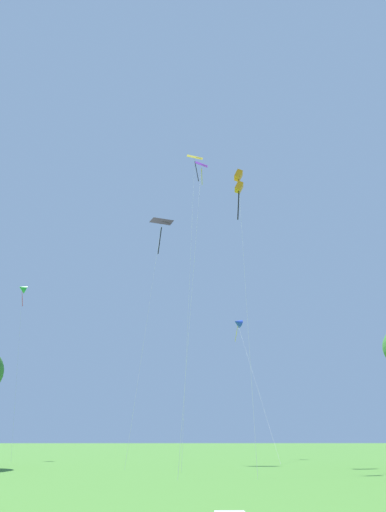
{
  "coord_description": "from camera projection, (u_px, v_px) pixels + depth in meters",
  "views": [
    {
      "loc": [
        -2.23,
        -3.43,
        1.76
      ],
      "look_at": [
        -1.54,
        31.83,
        16.54
      ],
      "focal_mm": 30.68,
      "sensor_mm": 36.0,
      "label": 1
    }
  ],
  "objects": [
    {
      "name": "kite_yellow_diamond",
      "position": [
        195.0,
        169.0,
        44.61
      ],
      "size": [
        1.93,
        10.88,
        29.54
      ],
      "color": "yellow",
      "rests_on": "ground_plane"
    },
    {
      "name": "kite_blue_delta",
      "position": [
        238.0,
        323.0,
        48.21
      ],
      "size": [
        1.97,
        12.45,
        14.18
      ],
      "color": "blue",
      "rests_on": "ground_plane"
    },
    {
      "name": "kite_black_large",
      "position": [
        161.0,
        230.0,
        43.51
      ],
      "size": [
        2.48,
        10.05,
        22.85
      ],
      "color": "black",
      "rests_on": "ground_plane"
    },
    {
      "name": "kite_green_small",
      "position": [
        23.0,
        289.0,
        46.96
      ],
      "size": [
        3.9,
        5.64,
        17.25
      ],
      "color": "green",
      "rests_on": "ground_plane"
    },
    {
      "name": "kite_purple_streamer",
      "position": [
        201.0,
        180.0,
        35.87
      ],
      "size": [
        2.19,
        9.04,
        23.82
      ],
      "color": "purple",
      "rests_on": "ground_plane"
    },
    {
      "name": "kite_orange_box",
      "position": [
        239.0,
        183.0,
        36.32
      ],
      "size": [
        1.34,
        8.63,
        22.6
      ],
      "color": "orange",
      "rests_on": "ground_plane"
    }
  ]
}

